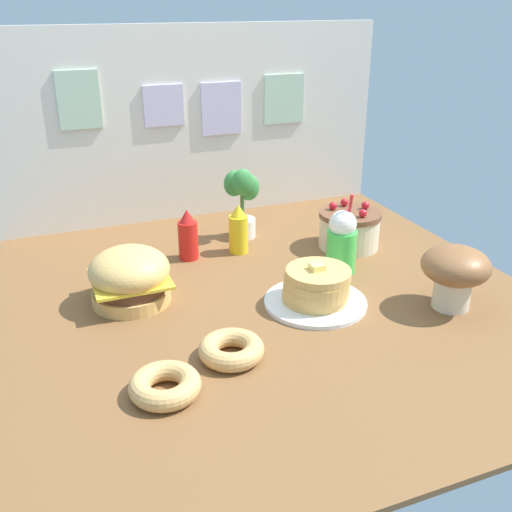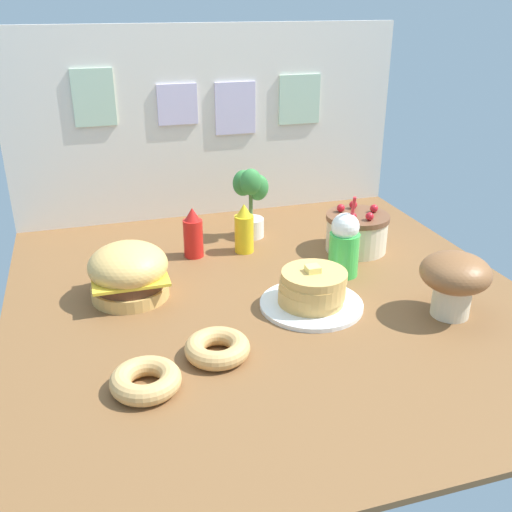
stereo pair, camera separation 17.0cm
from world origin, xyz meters
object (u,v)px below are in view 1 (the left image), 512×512
at_px(ketchup_bottle, 188,236).
at_px(mustard_bottle, 238,230).
at_px(layer_cake, 349,229).
at_px(potted_plant, 242,200).
at_px(mushroom_stool, 455,271).
at_px(cream_soda_cup, 342,242).
at_px(pancake_stack, 316,289).
at_px(donut_pink_glaze, 165,385).
at_px(burger, 130,277).
at_px(donut_chocolate, 231,349).

xyz_separation_m(ketchup_bottle, mustard_bottle, (0.22, -0.01, 0.00)).
bearing_deg(layer_cake, potted_plant, 144.24).
distance_m(layer_cake, mushroom_stool, 0.63).
relative_size(layer_cake, mushroom_stool, 1.13).
bearing_deg(mustard_bottle, cream_soda_cup, -47.13).
distance_m(pancake_stack, mushroom_stool, 0.49).
xyz_separation_m(pancake_stack, cream_soda_cup, (0.22, 0.21, 0.07)).
height_order(donut_pink_glaze, mushroom_stool, mushroom_stool).
bearing_deg(potted_plant, cream_soda_cup, -64.61).
height_order(pancake_stack, mustard_bottle, mustard_bottle).
height_order(cream_soda_cup, mushroom_stool, cream_soda_cup).
height_order(burger, ketchup_bottle, ketchup_bottle).
xyz_separation_m(ketchup_bottle, cream_soda_cup, (0.54, -0.35, 0.03)).
height_order(mustard_bottle, potted_plant, potted_plant).
xyz_separation_m(pancake_stack, donut_pink_glaze, (-0.63, -0.31, -0.03)).
height_order(layer_cake, mustard_bottle, mustard_bottle).
xyz_separation_m(cream_soda_cup, potted_plant, (-0.24, 0.50, 0.05)).
height_order(burger, cream_soda_cup, cream_soda_cup).
xyz_separation_m(mustard_bottle, cream_soda_cup, (0.31, -0.34, 0.03)).
bearing_deg(mushroom_stool, donut_chocolate, -178.87).
xyz_separation_m(cream_soda_cup, donut_pink_glaze, (-0.85, -0.53, -0.10)).
distance_m(ketchup_bottle, cream_soda_cup, 0.64).
height_order(mustard_bottle, mushroom_stool, mushroom_stool).
xyz_separation_m(cream_soda_cup, mushroom_stool, (0.22, -0.41, 0.01)).
distance_m(pancake_stack, ketchup_bottle, 0.65).
bearing_deg(cream_soda_cup, donut_pink_glaze, -148.24).
xyz_separation_m(donut_chocolate, potted_plant, (0.38, 0.92, 0.15)).
bearing_deg(mushroom_stool, burger, 156.27).
bearing_deg(layer_cake, cream_soda_cup, -127.08).
bearing_deg(burger, mushroom_stool, -23.73).
bearing_deg(ketchup_bottle, burger, -135.27).
relative_size(burger, cream_soda_cup, 0.88).
distance_m(donut_chocolate, potted_plant, 1.01).
distance_m(mustard_bottle, potted_plant, 0.19).
xyz_separation_m(burger, potted_plant, (0.60, 0.44, 0.08)).
xyz_separation_m(pancake_stack, mushroom_stool, (0.44, -0.20, 0.08)).
bearing_deg(donut_pink_glaze, burger, 88.41).
distance_m(ketchup_bottle, donut_chocolate, 0.79).
bearing_deg(mustard_bottle, layer_cake, -14.85).
bearing_deg(pancake_stack, layer_cake, 48.24).
bearing_deg(potted_plant, burger, -143.51).
relative_size(pancake_stack, potted_plant, 1.11).
relative_size(burger, mustard_bottle, 1.33).
relative_size(mustard_bottle, donut_pink_glaze, 1.08).
height_order(potted_plant, mushroom_stool, potted_plant).
relative_size(burger, pancake_stack, 0.78).
bearing_deg(potted_plant, donut_pink_glaze, -120.91).
distance_m(layer_cake, donut_pink_glaze, 1.25).
height_order(burger, pancake_stack, burger).
distance_m(donut_pink_glaze, potted_plant, 1.21).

